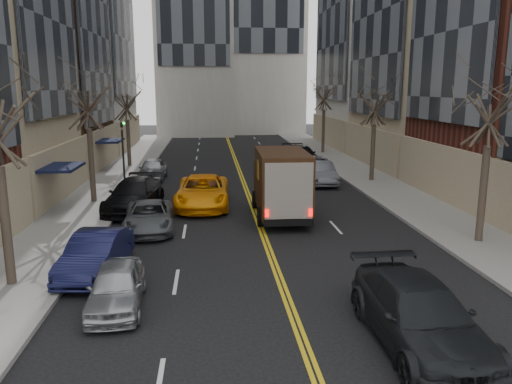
% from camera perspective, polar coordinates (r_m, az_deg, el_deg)
% --- Properties ---
extents(sidewalk_left, '(4.00, 66.00, 0.15)m').
position_cam_1_polar(sidewalk_left, '(36.16, -15.95, 1.34)').
color(sidewalk_left, slate).
rests_on(sidewalk_left, ground).
extents(sidewalk_right, '(4.00, 66.00, 0.15)m').
position_cam_1_polar(sidewalk_right, '(37.29, 12.37, 1.83)').
color(sidewalk_right, slate).
rests_on(sidewalk_right, ground).
extents(tree_lf_mid, '(3.20, 3.20, 8.91)m').
position_cam_1_polar(tree_lf_mid, '(28.71, -18.85, 11.65)').
color(tree_lf_mid, '#382D23').
rests_on(tree_lf_mid, sidewalk_left).
extents(tree_lf_far, '(3.20, 3.20, 8.12)m').
position_cam_1_polar(tree_lf_far, '(41.48, -14.65, 10.98)').
color(tree_lf_far, '#382D23').
rests_on(tree_lf_far, sidewalk_left).
extents(tree_rt_near, '(3.20, 3.20, 8.71)m').
position_cam_1_polar(tree_rt_near, '(21.97, 25.47, 10.90)').
color(tree_rt_near, '#382D23').
rests_on(tree_rt_near, sidewalk_right).
extents(tree_rt_mid, '(3.20, 3.20, 8.32)m').
position_cam_1_polar(tree_rt_mid, '(34.78, 13.51, 11.18)').
color(tree_rt_mid, '#382D23').
rests_on(tree_rt_mid, sidewalk_right).
extents(tree_rt_far, '(3.20, 3.20, 9.11)m').
position_cam_1_polar(tree_rt_far, '(49.23, 7.85, 12.17)').
color(tree_rt_far, '#382D23').
rests_on(tree_rt_far, sidewalk_right).
extents(traffic_signal, '(0.29, 0.26, 4.70)m').
position_cam_1_polar(traffic_signal, '(30.60, -14.96, 4.76)').
color(traffic_signal, black).
rests_on(traffic_signal, sidewalk_left).
extents(ups_truck, '(2.66, 6.25, 3.39)m').
position_cam_1_polar(ups_truck, '(24.78, 2.85, 0.96)').
color(ups_truck, black).
rests_on(ups_truck, ground).
extents(observer_sedan, '(2.36, 5.65, 1.63)m').
position_cam_1_polar(observer_sedan, '(13.47, 18.14, -13.23)').
color(observer_sedan, black).
rests_on(observer_sedan, ground).
extents(taxi, '(2.97, 6.11, 1.67)m').
position_cam_1_polar(taxi, '(27.26, -6.12, 0.03)').
color(taxi, '#FF9C0A').
rests_on(taxi, ground).
extents(pedestrian, '(0.41, 0.59, 1.54)m').
position_cam_1_polar(pedestrian, '(23.48, 5.87, -2.05)').
color(pedestrian, black).
rests_on(pedestrian, ground).
extents(parked_lf_a, '(1.77, 3.92, 1.31)m').
position_cam_1_polar(parked_lf_a, '(15.49, -15.64, -10.35)').
color(parked_lf_a, '#A3A7AA').
rests_on(parked_lf_a, ground).
extents(parked_lf_b, '(2.03, 4.60, 1.47)m').
position_cam_1_polar(parked_lf_b, '(18.30, -17.84, -6.74)').
color(parked_lf_b, '#111336').
rests_on(parked_lf_b, ground).
extents(parked_lf_c, '(2.52, 4.81, 1.29)m').
position_cam_1_polar(parked_lf_c, '(23.19, -12.14, -2.76)').
color(parked_lf_c, '#4E5256').
rests_on(parked_lf_c, ground).
extents(parked_lf_d, '(3.00, 5.92, 1.65)m').
position_cam_1_polar(parked_lf_d, '(27.07, -13.74, -0.35)').
color(parked_lf_d, black).
rests_on(parked_lf_d, ground).
extents(parked_lf_e, '(1.89, 4.44, 1.49)m').
position_cam_1_polar(parked_lf_e, '(35.83, -11.71, 2.55)').
color(parked_lf_e, '#929699').
rests_on(parked_lf_e, ground).
extents(parked_rt_a, '(1.63, 4.56, 1.50)m').
position_cam_1_polar(parked_rt_a, '(33.89, 7.39, 2.18)').
color(parked_rt_a, '#52545B').
rests_on(parked_rt_a, ground).
extents(parked_rt_b, '(3.23, 5.92, 1.57)m').
position_cam_1_polar(parked_rt_b, '(35.74, 6.67, 2.76)').
color(parked_rt_b, '#ADB0B5').
rests_on(parked_rt_b, ground).
extents(parked_rt_c, '(2.92, 5.69, 1.58)m').
position_cam_1_polar(parked_rt_c, '(42.37, 5.18, 4.22)').
color(parked_rt_c, black).
rests_on(parked_rt_c, ground).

